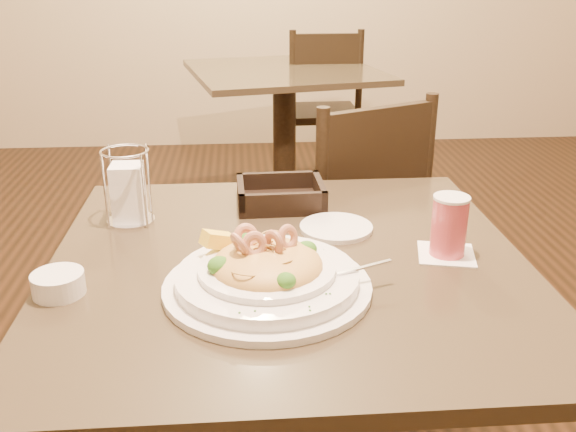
{
  "coord_description": "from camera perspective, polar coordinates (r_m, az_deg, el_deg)",
  "views": [
    {
      "loc": [
        -0.09,
        -1.09,
        1.29
      ],
      "look_at": [
        0.0,
        0.02,
        0.83
      ],
      "focal_mm": 40.0,
      "sensor_mm": 36.0,
      "label": 1
    }
  ],
  "objects": [
    {
      "name": "dining_chair_far",
      "position": [
        3.67,
        3.03,
        9.69
      ],
      "size": [
        0.43,
        0.43,
        0.93
      ],
      "rotation": [
        0.0,
        0.0,
        3.16
      ],
      "color": "black",
      "rests_on": "ground"
    },
    {
      "name": "dining_chair_near",
      "position": [
        1.99,
        5.33,
        -1.34
      ],
      "size": [
        0.56,
        0.56,
        0.93
      ],
      "rotation": [
        0.0,
        0.0,
        3.57
      ],
      "color": "black",
      "rests_on": "ground"
    },
    {
      "name": "pasta_bowl",
      "position": [
        1.1,
        -1.93,
        -5.11
      ],
      "size": [
        0.4,
        0.36,
        0.11
      ],
      "rotation": [
        0.0,
        0.0,
        0.17
      ],
      "color": "white",
      "rests_on": "main_table"
    },
    {
      "name": "main_table",
      "position": [
        1.34,
        0.07,
        -13.05
      ],
      "size": [
        0.9,
        0.9,
        0.75
      ],
      "color": "black",
      "rests_on": "ground"
    },
    {
      "name": "side_plate",
      "position": [
        1.35,
        4.3,
        -1.04
      ],
      "size": [
        0.17,
        0.17,
        0.01
      ],
      "primitive_type": "cylinder",
      "rotation": [
        0.0,
        0.0,
        -0.09
      ],
      "color": "white",
      "rests_on": "main_table"
    },
    {
      "name": "drink_glass",
      "position": [
        1.25,
        14.13,
        -0.9
      ],
      "size": [
        0.13,
        0.13,
        0.12
      ],
      "rotation": [
        0.0,
        0.0,
        -0.23
      ],
      "color": "white",
      "rests_on": "main_table"
    },
    {
      "name": "butter_ramekin",
      "position": [
        1.16,
        -19.75,
        -5.69
      ],
      "size": [
        0.09,
        0.09,
        0.04
      ],
      "primitive_type": "cylinder",
      "rotation": [
        0.0,
        0.0,
        -0.01
      ],
      "color": "white",
      "rests_on": "main_table"
    },
    {
      "name": "napkin_caddy",
      "position": [
        1.4,
        -14.01,
        2.16
      ],
      "size": [
        0.1,
        0.1,
        0.16
      ],
      "rotation": [
        0.0,
        0.0,
        0.02
      ],
      "color": "silver",
      "rests_on": "main_table"
    },
    {
      "name": "bread_basket",
      "position": [
        1.47,
        -0.67,
        1.74
      ],
      "size": [
        0.2,
        0.16,
        0.05
      ],
      "rotation": [
        0.0,
        0.0,
        0.02
      ],
      "color": "black",
      "rests_on": "main_table"
    },
    {
      "name": "background_table",
      "position": [
        3.37,
        -0.32,
        8.92
      ],
      "size": [
        1.07,
        1.07,
        0.75
      ],
      "rotation": [
        0.0,
        0.0,
        0.21
      ],
      "color": "black",
      "rests_on": "ground"
    }
  ]
}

